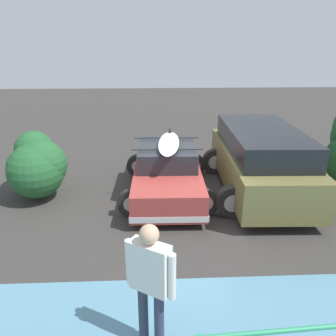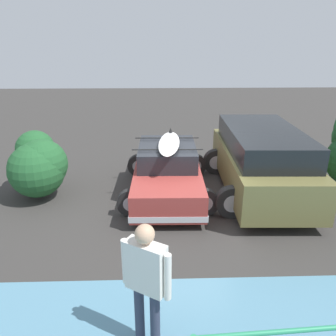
{
  "view_description": "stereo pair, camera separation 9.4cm",
  "coord_description": "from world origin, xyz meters",
  "px_view_note": "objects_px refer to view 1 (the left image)",
  "views": [
    {
      "loc": [
        0.73,
        7.48,
        3.83
      ],
      "look_at": [
        0.4,
        0.04,
        0.95
      ],
      "focal_mm": 35.0,
      "sensor_mm": 36.0,
      "label": 1
    },
    {
      "loc": [
        0.64,
        7.48,
        3.83
      ],
      "look_at": [
        0.4,
        0.04,
        0.95
      ],
      "focal_mm": 35.0,
      "sensor_mm": 36.0,
      "label": 2
    }
  ],
  "objects_px": {
    "person_bystander": "(150,276)",
    "bush_near_left": "(36,165)",
    "suv_car": "(260,160)",
    "sedan_car": "(167,171)"
  },
  "relations": [
    {
      "from": "suv_car",
      "to": "sedan_car",
      "type": "bearing_deg",
      "value": -0.88
    },
    {
      "from": "person_bystander",
      "to": "bush_near_left",
      "type": "height_order",
      "value": "person_bystander"
    },
    {
      "from": "sedan_car",
      "to": "suv_car",
      "type": "distance_m",
      "value": 2.48
    },
    {
      "from": "suv_car",
      "to": "person_bystander",
      "type": "xyz_separation_m",
      "value": [
        2.87,
        4.72,
        0.18
      ]
    },
    {
      "from": "person_bystander",
      "to": "bush_near_left",
      "type": "distance_m",
      "value": 5.53
    },
    {
      "from": "bush_near_left",
      "to": "sedan_car",
      "type": "bearing_deg",
      "value": -178.36
    },
    {
      "from": "sedan_car",
      "to": "person_bystander",
      "type": "distance_m",
      "value": 4.8
    },
    {
      "from": "suv_car",
      "to": "bush_near_left",
      "type": "distance_m",
      "value": 5.83
    },
    {
      "from": "sedan_car",
      "to": "bush_near_left",
      "type": "xyz_separation_m",
      "value": [
        3.37,
        0.1,
        0.25
      ]
    },
    {
      "from": "sedan_car",
      "to": "suv_car",
      "type": "height_order",
      "value": "suv_car"
    }
  ]
}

